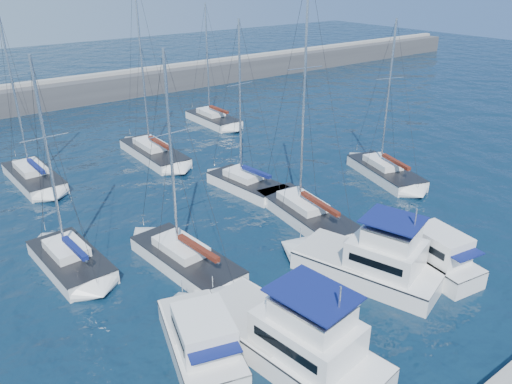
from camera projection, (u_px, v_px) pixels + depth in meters
ground at (345, 277)px, 30.02m from camera, size 220.00×220.00×0.00m
breakwater at (65, 96)px, 67.39m from camera, size 160.00×6.00×4.45m
motor_yacht_port_outer at (202, 342)px, 23.48m from camera, size 4.57×7.12×3.20m
motor_yacht_port_inner at (294, 340)px, 23.29m from camera, size 5.06×10.24×4.69m
motor_yacht_stbd_inner at (374, 263)px, 29.34m from camera, size 6.11×9.19×4.69m
motor_yacht_stbd_outer at (430, 255)px, 30.47m from camera, size 3.51×7.17×3.20m
sailboat_mid_a at (71, 261)px, 30.71m from camera, size 3.51×7.10×13.22m
sailboat_mid_b at (186, 259)px, 30.86m from camera, size 3.84×8.54×13.50m
sailboat_mid_c at (246, 184)px, 41.51m from camera, size 3.75×7.31×13.91m
sailboat_mid_d at (306, 213)px, 36.58m from camera, size 4.21×9.48×17.58m
sailboat_mid_e at (385, 172)px, 43.94m from camera, size 5.15×8.56×13.68m
sailboat_back_a at (34, 177)px, 42.86m from camera, size 3.41×8.41×14.53m
sailboat_back_b at (154, 152)px, 48.42m from camera, size 3.25×9.39×17.66m
sailboat_back_c at (213, 119)px, 59.04m from camera, size 3.12×7.90×13.75m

